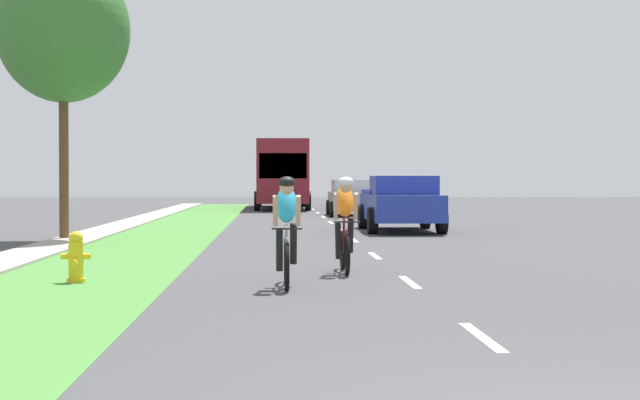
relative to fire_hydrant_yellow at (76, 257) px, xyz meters
The scene contains 11 objects.
ground_plane 12.12m from the fire_hydrant_yellow, 65.73° to the left, with size 120.00×120.00×0.00m, color #424244.
grass_verge 11.05m from the fire_hydrant_yellow, 90.00° to the left, with size 2.87×70.00×0.01m, color #478438.
sidewalk_concrete 11.24m from the fire_hydrant_yellow, 100.46° to the left, with size 1.21×70.00×0.10m, color #9E998E.
lane_markings_center 15.85m from the fire_hydrant_yellow, 71.68° to the left, with size 0.12×52.71×0.01m.
fire_hydrant_yellow is the anchor object (origin of this frame).
cyclist_lead 3.27m from the fire_hydrant_yellow, 14.82° to the right, with size 0.42×1.72×1.58m.
cyclist_trailing 4.34m from the fire_hydrant_yellow, 17.31° to the left, with size 0.42×1.72×1.58m.
pickup_blue 15.60m from the fire_hydrant_yellow, 64.52° to the left, with size 2.22×5.10×1.64m.
sedan_silver 27.28m from the fire_hydrant_yellow, 76.80° to the left, with size 1.98×4.30×1.52m.
bus_maroon 37.40m from the fire_hydrant_yellow, 84.80° to the left, with size 2.78×11.60×3.48m.
street_tree_near 11.82m from the fire_hydrant_yellow, 102.82° to the left, with size 3.37×3.37×7.19m.
Camera 1 is at (-2.03, -5.82, 1.54)m, focal length 55.13 mm.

